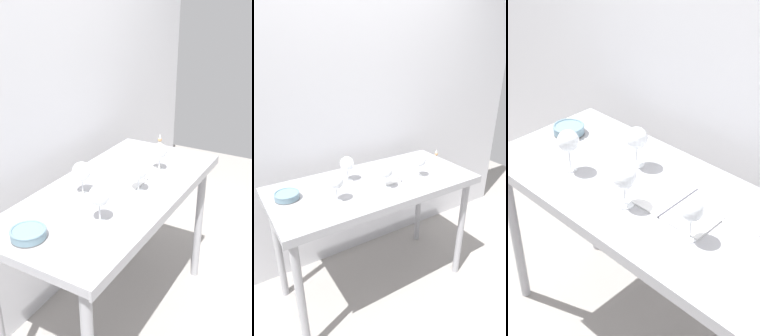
% 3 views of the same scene
% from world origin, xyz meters
% --- Properties ---
extents(ground_plane, '(6.00, 6.00, 0.00)m').
position_xyz_m(ground_plane, '(0.00, 0.00, 0.00)').
color(ground_plane, gray).
extents(back_wall, '(3.80, 0.04, 2.60)m').
position_xyz_m(back_wall, '(0.00, 0.49, 1.30)').
color(back_wall, silver).
rests_on(back_wall, ground_plane).
extents(steel_counter, '(1.40, 0.65, 0.90)m').
position_xyz_m(steel_counter, '(0.00, -0.01, 0.79)').
color(steel_counter, '#9E9EA3').
rests_on(steel_counter, ground_plane).
extents(wine_glass_near_left, '(0.09, 0.09, 0.18)m').
position_xyz_m(wine_glass_near_left, '(-0.32, -0.12, 1.03)').
color(wine_glass_near_left, white).
rests_on(wine_glass_near_left, steel_counter).
extents(wine_glass_near_right, '(0.08, 0.08, 0.16)m').
position_xyz_m(wine_glass_near_right, '(0.31, -0.11, 1.02)').
color(wine_glass_near_right, white).
rests_on(wine_glass_near_right, steel_counter).
extents(wine_glass_near_center, '(0.09, 0.09, 0.17)m').
position_xyz_m(wine_glass_near_center, '(0.01, -0.13, 1.02)').
color(wine_glass_near_center, white).
rests_on(wine_glass_near_center, steel_counter).
extents(wine_glass_far_left, '(0.09, 0.09, 0.18)m').
position_xyz_m(wine_glass_far_left, '(-0.15, 0.10, 1.03)').
color(wine_glass_far_left, white).
rests_on(wine_glass_far_left, steel_counter).
extents(open_notebook, '(0.36, 0.24, 0.01)m').
position_xyz_m(open_notebook, '(0.16, 0.01, 0.90)').
color(open_notebook, silver).
rests_on(open_notebook, steel_counter).
extents(tasting_sheet_upper, '(0.27, 0.29, 0.00)m').
position_xyz_m(tasting_sheet_upper, '(-0.34, 0.14, 0.90)').
color(tasting_sheet_upper, white).
rests_on(tasting_sheet_upper, steel_counter).
extents(tasting_sheet_lower, '(0.22, 0.27, 0.00)m').
position_xyz_m(tasting_sheet_lower, '(0.42, 0.14, 0.90)').
color(tasting_sheet_lower, white).
rests_on(tasting_sheet_lower, steel_counter).
extents(tasting_bowl, '(0.15, 0.15, 0.05)m').
position_xyz_m(tasting_bowl, '(-0.57, 0.07, 0.92)').
color(tasting_bowl, '#4C4C4C').
rests_on(tasting_bowl, steel_counter).
extents(decanter_funnel, '(0.11, 0.11, 0.12)m').
position_xyz_m(decanter_funnel, '(0.58, 0.02, 0.94)').
color(decanter_funnel, silver).
rests_on(decanter_funnel, steel_counter).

